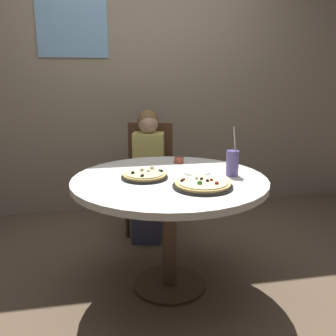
{
  "coord_description": "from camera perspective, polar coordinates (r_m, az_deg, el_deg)",
  "views": [
    {
      "loc": [
        -0.44,
        -2.19,
        1.39
      ],
      "look_at": [
        0.0,
        0.05,
        0.8
      ],
      "focal_mm": 39.96,
      "sensor_mm": 36.0,
      "label": 1
    }
  ],
  "objects": [
    {
      "name": "plate_small",
      "position": [
        2.44,
        4.4,
        -0.61
      ],
      "size": [
        0.18,
        0.18,
        0.01
      ],
      "primitive_type": "cylinder",
      "color": "white",
      "rests_on": "dining_table"
    },
    {
      "name": "pizza_cheese",
      "position": [
        2.13,
        5.3,
        -2.54
      ],
      "size": [
        0.35,
        0.35,
        0.05
      ],
      "color": "black",
      "rests_on": "dining_table"
    },
    {
      "name": "pizza_veggie",
      "position": [
        2.32,
        -3.59,
        -1.15
      ],
      "size": [
        0.29,
        0.29,
        0.05
      ],
      "color": "black",
      "rests_on": "dining_table"
    },
    {
      "name": "diner_child",
      "position": [
        3.19,
        -3.06,
        -2.05
      ],
      "size": [
        0.34,
        0.43,
        1.08
      ],
      "color": "#3F4766",
      "rests_on": "ground_plane"
    },
    {
      "name": "chair_wooden",
      "position": [
        3.35,
        -2.82,
        -0.41
      ],
      "size": [
        0.49,
        0.49,
        0.95
      ],
      "color": "brown",
      "rests_on": "ground_plane"
    },
    {
      "name": "wall_with_window",
      "position": [
        3.82,
        -4.7,
        15.34
      ],
      "size": [
        5.2,
        0.14,
        2.9
      ],
      "color": "gray",
      "rests_on": "ground_plane"
    },
    {
      "name": "ground_plane",
      "position": [
        2.63,
        0.22,
        -17.42
      ],
      "size": [
        8.0,
        8.0,
        0.0
      ],
      "primitive_type": "plane",
      "color": "brown"
    },
    {
      "name": "dining_table",
      "position": [
        2.35,
        0.23,
        -3.78
      ],
      "size": [
        1.21,
        1.21,
        0.75
      ],
      "color": "silver",
      "rests_on": "ground_plane"
    },
    {
      "name": "sauce_bowl",
      "position": [
        2.7,
        1.67,
        1.21
      ],
      "size": [
        0.07,
        0.07,
        0.04
      ],
      "primitive_type": "cylinder",
      "color": "brown",
      "rests_on": "dining_table"
    },
    {
      "name": "soda_cup",
      "position": [
        2.39,
        9.79,
        0.76
      ],
      "size": [
        0.08,
        0.08,
        0.31
      ],
      "color": "#6659A5",
      "rests_on": "dining_table"
    }
  ]
}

